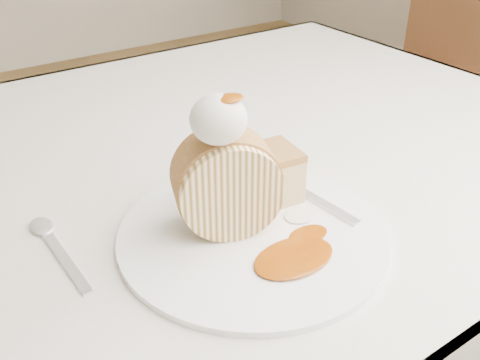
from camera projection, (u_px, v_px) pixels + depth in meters
table at (153, 217)px, 0.79m from camera, size 1.40×0.90×0.75m
chair_end at (449, 86)px, 1.53m from camera, size 0.50×0.50×0.97m
plate at (252, 233)px, 0.60m from camera, size 0.34×0.34×0.01m
roulade_slice at (227, 184)px, 0.58m from camera, size 0.13×0.10×0.11m
cake_chunk at (269, 178)px, 0.64m from camera, size 0.07×0.07×0.06m
whipped_cream at (218, 119)px, 0.52m from camera, size 0.06×0.06×0.05m
caramel_drizzle at (230, 92)px, 0.51m from camera, size 0.03×0.02×0.01m
caramel_pool at (294, 257)px, 0.55m from camera, size 0.10×0.07×0.00m
fork at (317, 200)px, 0.65m from camera, size 0.04×0.18×0.00m
spoon at (67, 262)px, 0.56m from camera, size 0.03×0.15×0.00m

